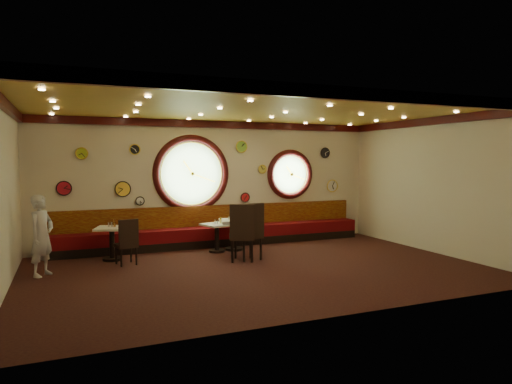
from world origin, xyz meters
The scene contains 45 objects.
floor centered at (0.00, 0.00, 0.00)m, with size 9.00×6.00×0.00m, color black.
ceiling centered at (0.00, 0.00, 3.20)m, with size 9.00×6.00×0.02m, color gold.
wall_back centered at (0.00, 3.00, 1.60)m, with size 9.00×0.02×3.20m, color beige.
wall_front centered at (0.00, -3.00, 1.60)m, with size 9.00×0.02×3.20m, color beige.
wall_left centered at (-4.50, 0.00, 1.60)m, with size 0.02×6.00×3.20m, color beige.
wall_right centered at (4.50, 0.00, 1.60)m, with size 0.02×6.00×3.20m, color beige.
molding_back centered at (0.00, 2.95, 3.11)m, with size 9.00×0.10×0.18m, color #330909.
molding_front centered at (0.00, -2.95, 3.11)m, with size 9.00×0.10×0.18m, color #330909.
molding_left centered at (-4.45, 0.00, 3.11)m, with size 0.10×6.00×0.18m, color #330909.
molding_right centered at (4.45, 0.00, 3.11)m, with size 0.10×6.00×0.18m, color #330909.
banquette_base centered at (0.00, 2.72, 0.10)m, with size 8.00×0.55×0.20m, color black.
banquette_seat centered at (0.00, 2.72, 0.35)m, with size 8.00×0.55×0.30m, color #55070C.
banquette_back centered at (0.00, 2.94, 0.75)m, with size 8.00×0.10×0.55m, color #5D0F07.
porthole_left_glass centered at (-0.60, 3.00, 1.85)m, with size 1.66×1.66×0.02m, color #7EA965.
porthole_left_frame centered at (-0.60, 2.98, 1.85)m, with size 1.98×1.98×0.18m, color #330909.
porthole_left_ring centered at (-0.60, 2.95, 1.85)m, with size 1.61×1.61×0.03m, color yellow.
porthole_right_glass centered at (2.20, 3.00, 1.80)m, with size 1.10×1.10×0.02m, color #7EA965.
porthole_right_frame centered at (2.20, 2.98, 1.80)m, with size 1.38×1.38×0.18m, color #330909.
porthole_right_ring centered at (2.20, 2.95, 1.80)m, with size 1.09×1.09×0.03m, color yellow.
wall_clock_0 centered at (-1.90, 2.96, 1.20)m, with size 0.20×0.20×0.03m, color white.
wall_clock_1 centered at (0.85, 2.96, 1.20)m, with size 0.24×0.24×0.03m, color red.
wall_clock_2 centered at (3.55, 2.96, 1.45)m, with size 0.34×0.34×0.03m, color silver.
wall_clock_3 centered at (1.35, 2.96, 1.95)m, with size 0.22×0.22×0.03m, color #D2C946.
wall_clock_4 centered at (3.30, 2.96, 2.40)m, with size 0.28×0.28×0.03m, color black.
wall_clock_5 centered at (-3.60, 2.96, 1.55)m, with size 0.32×0.32×0.03m, color red.
wall_clock_6 centered at (-3.20, 2.96, 2.35)m, with size 0.26×0.26×0.03m, color #9BB624.
wall_clock_7 centered at (-2.30, 2.96, 1.50)m, with size 0.36×0.36×0.03m, color yellow.
wall_clock_8 centered at (0.75, 2.96, 2.55)m, with size 0.30×0.30×0.03m, color #7FC03C.
wall_clock_9 centered at (-2.00, 2.96, 2.45)m, with size 0.24×0.24×0.03m, color black.
table_a centered at (-2.65, 1.98, 0.46)m, with size 0.83×0.83×0.73m.
table_b centered at (-0.26, 1.97, 0.43)m, with size 0.78×0.78×0.68m.
table_c centered at (0.20, 2.02, 0.47)m, with size 0.80×0.80×0.75m.
chair_a centered at (-2.40, 1.35, 0.56)m, with size 0.49×0.49×0.60m.
chair_b centered at (-0.08, 0.76, 0.72)m, with size 0.66×0.66×0.78m.
chair_c centered at (0.15, 0.82, 0.72)m, with size 0.58×0.58×0.78m.
condiment_a_salt centered at (-2.71, 2.05, 0.78)m, with size 0.03×0.03×0.10m, color silver.
condiment_b_salt centered at (-0.28, 2.02, 0.73)m, with size 0.03×0.03×0.10m, color silver.
condiment_c_salt centered at (0.07, 2.04, 0.80)m, with size 0.03×0.03×0.09m, color silver.
condiment_a_pepper centered at (-2.65, 2.01, 0.79)m, with size 0.04×0.04×0.11m, color silver.
condiment_b_pepper centered at (-0.25, 1.94, 0.72)m, with size 0.03×0.03×0.09m, color silver.
condiment_c_pepper centered at (0.24, 2.04, 0.80)m, with size 0.03×0.03×0.10m, color silver.
condiment_a_bottle centered at (-2.59, 2.02, 0.82)m, with size 0.05×0.05×0.17m, color #C47B2E.
condiment_b_bottle centered at (-0.14, 2.04, 0.75)m, with size 0.05×0.05×0.15m, color yellow.
condiment_c_bottle centered at (0.33, 2.13, 0.84)m, with size 0.06×0.06×0.18m, color gold.
waiter centered at (-4.00, 1.08, 0.77)m, with size 0.56×0.37×1.54m, color silver.
Camera 1 is at (-3.52, -8.35, 2.19)m, focal length 32.00 mm.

